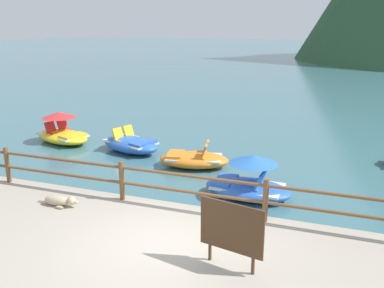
{
  "coord_description": "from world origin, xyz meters",
  "views": [
    {
      "loc": [
        2.97,
        -6.5,
        4.39
      ],
      "look_at": [
        -1.18,
        5.0,
        0.9
      ],
      "focal_mm": 38.76,
      "sensor_mm": 36.0,
      "label": 1
    }
  ],
  "objects_px": {
    "sign_board": "(231,228)",
    "pedal_boat_5": "(131,144)",
    "pedal_boat_1": "(194,159)",
    "dog_resting": "(60,201)",
    "pedal_boat_4": "(248,183)",
    "pedal_boat_2": "(62,133)"
  },
  "relations": [
    {
      "from": "pedal_boat_1",
      "to": "pedal_boat_4",
      "type": "height_order",
      "value": "pedal_boat_4"
    },
    {
      "from": "pedal_boat_1",
      "to": "pedal_boat_4",
      "type": "relative_size",
      "value": 1.02
    },
    {
      "from": "sign_board",
      "to": "pedal_boat_1",
      "type": "xyz_separation_m",
      "value": [
        -2.75,
        5.82,
        -0.87
      ]
    },
    {
      "from": "pedal_boat_5",
      "to": "pedal_boat_4",
      "type": "bearing_deg",
      "value": -28.26
    },
    {
      "from": "pedal_boat_5",
      "to": "pedal_boat_2",
      "type": "bearing_deg",
      "value": 176.08
    },
    {
      "from": "pedal_boat_1",
      "to": "pedal_boat_4",
      "type": "xyz_separation_m",
      "value": [
        2.18,
        -1.82,
        0.13
      ]
    },
    {
      "from": "dog_resting",
      "to": "pedal_boat_5",
      "type": "xyz_separation_m",
      "value": [
        -1.11,
        5.52,
        -0.23
      ]
    },
    {
      "from": "sign_board",
      "to": "pedal_boat_5",
      "type": "xyz_separation_m",
      "value": [
        -5.45,
        6.63,
        -0.84
      ]
    },
    {
      "from": "sign_board",
      "to": "pedal_boat_4",
      "type": "xyz_separation_m",
      "value": [
        -0.57,
        4.01,
        -0.74
      ]
    },
    {
      "from": "dog_resting",
      "to": "pedal_boat_1",
      "type": "height_order",
      "value": "pedal_boat_1"
    },
    {
      "from": "pedal_boat_1",
      "to": "pedal_boat_4",
      "type": "bearing_deg",
      "value": -39.78
    },
    {
      "from": "pedal_boat_1",
      "to": "pedal_boat_5",
      "type": "height_order",
      "value": "pedal_boat_5"
    },
    {
      "from": "sign_board",
      "to": "pedal_boat_2",
      "type": "distance_m",
      "value": 10.98
    },
    {
      "from": "dog_resting",
      "to": "pedal_boat_5",
      "type": "bearing_deg",
      "value": 101.39
    },
    {
      "from": "sign_board",
      "to": "pedal_boat_2",
      "type": "relative_size",
      "value": 0.42
    },
    {
      "from": "sign_board",
      "to": "pedal_boat_5",
      "type": "height_order",
      "value": "sign_board"
    },
    {
      "from": "dog_resting",
      "to": "pedal_boat_1",
      "type": "xyz_separation_m",
      "value": [
        1.59,
        4.71,
        -0.27
      ]
    },
    {
      "from": "sign_board",
      "to": "pedal_boat_1",
      "type": "relative_size",
      "value": 0.49
    },
    {
      "from": "sign_board",
      "to": "pedal_boat_1",
      "type": "distance_m",
      "value": 6.5
    },
    {
      "from": "dog_resting",
      "to": "pedal_boat_2",
      "type": "distance_m",
      "value": 7.12
    },
    {
      "from": "pedal_boat_2",
      "to": "pedal_boat_4",
      "type": "distance_m",
      "value": 8.47
    },
    {
      "from": "sign_board",
      "to": "pedal_boat_2",
      "type": "bearing_deg",
      "value": 141.32
    }
  ]
}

